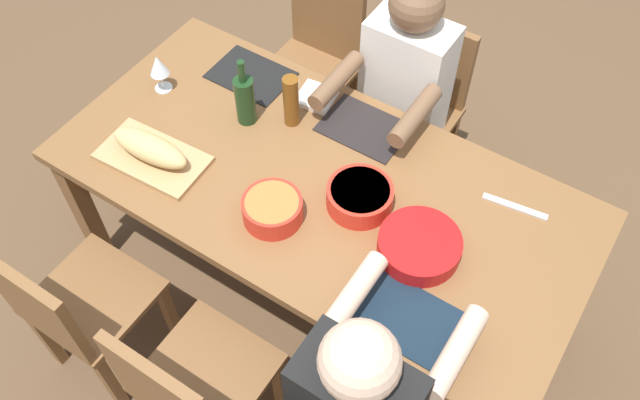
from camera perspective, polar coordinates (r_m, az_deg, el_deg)
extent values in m
plane|color=brown|center=(3.03, 0.00, -7.13)|extent=(8.00, 8.00, 0.00)
cube|color=brown|center=(2.43, 0.00, 1.28)|extent=(1.94, 0.94, 0.04)
cube|color=brown|center=(2.99, -19.31, -0.83)|extent=(0.07, 0.07, 0.70)
cube|color=brown|center=(3.31, -9.55, 8.78)|extent=(0.07, 0.07, 0.70)
cube|color=brown|center=(2.83, 20.55, -5.89)|extent=(0.07, 0.07, 0.70)
cube|color=brown|center=(2.41, -9.51, -14.21)|extent=(0.40, 0.40, 0.03)
cube|color=brown|center=(2.18, -13.36, -15.62)|extent=(0.38, 0.04, 0.40)
cube|color=brown|center=(2.71, -9.43, -11.41)|extent=(0.04, 0.04, 0.42)
cube|color=brown|center=(2.61, -3.42, -15.23)|extent=(0.04, 0.04, 0.42)
cube|color=brown|center=(3.06, 7.29, 6.80)|extent=(0.40, 0.40, 0.03)
cube|color=brown|center=(3.03, 9.38, 11.62)|extent=(0.38, 0.04, 0.40)
cube|color=brown|center=(3.08, 8.12, 0.72)|extent=(0.04, 0.04, 0.42)
cube|color=brown|center=(3.17, 2.72, 3.38)|extent=(0.04, 0.04, 0.42)
cube|color=brown|center=(3.29, 10.90, 4.66)|extent=(0.04, 0.04, 0.42)
cube|color=brown|center=(3.37, 5.75, 7.08)|extent=(0.04, 0.04, 0.42)
cylinder|color=#2D2D38|center=(3.06, 6.24, 0.97)|extent=(0.11, 0.11, 0.45)
cylinder|color=#2D2D38|center=(3.11, 3.67, 2.24)|extent=(0.11, 0.11, 0.45)
cube|color=white|center=(2.82, 7.31, 10.08)|extent=(0.34, 0.20, 0.55)
cylinder|color=brown|center=(2.51, 8.05, 7.10)|extent=(0.07, 0.30, 0.07)
cylinder|color=brown|center=(2.61, 1.41, 10.09)|extent=(0.07, 0.30, 0.07)
sphere|color=brown|center=(2.58, 8.18, 16.07)|extent=(0.21, 0.21, 0.21)
cylinder|color=beige|center=(2.04, 2.84, -7.98)|extent=(0.07, 0.30, 0.07)
cylinder|color=beige|center=(2.00, 11.41, -12.50)|extent=(0.07, 0.30, 0.07)
sphere|color=beige|center=(1.68, 3.37, -13.46)|extent=(0.21, 0.21, 0.21)
cube|color=brown|center=(3.24, -1.14, 10.58)|extent=(0.40, 0.40, 0.03)
cube|color=brown|center=(3.22, 0.66, 15.21)|extent=(0.38, 0.04, 0.40)
cube|color=brown|center=(3.24, -0.23, 4.82)|extent=(0.04, 0.04, 0.42)
cube|color=brown|center=(3.38, -5.11, 7.16)|extent=(0.04, 0.04, 0.42)
cube|color=brown|center=(3.44, 2.90, 8.38)|extent=(0.04, 0.04, 0.42)
cube|color=brown|center=(3.57, -1.85, 10.48)|extent=(0.04, 0.04, 0.42)
cube|color=brown|center=(2.64, -18.62, -7.79)|extent=(0.40, 0.40, 0.03)
cube|color=brown|center=(2.43, -22.86, -8.35)|extent=(0.38, 0.04, 0.40)
cube|color=brown|center=(2.95, -17.55, -5.90)|extent=(0.04, 0.04, 0.42)
cube|color=brown|center=(2.79, -12.57, -9.32)|extent=(0.04, 0.04, 0.42)
cube|color=brown|center=(2.88, -22.16, -10.63)|extent=(0.04, 0.04, 0.42)
cube|color=brown|center=(2.72, -17.31, -14.48)|extent=(0.04, 0.04, 0.42)
cylinder|color=red|center=(2.33, 3.39, 0.29)|extent=(0.23, 0.23, 0.08)
cylinder|color=beige|center=(2.30, 3.42, 0.69)|extent=(0.20, 0.20, 0.03)
cylinder|color=red|center=(2.29, -4.05, -0.79)|extent=(0.21, 0.21, 0.09)
cylinder|color=orange|center=(2.27, -4.09, -0.38)|extent=(0.18, 0.18, 0.03)
cylinder|color=red|center=(2.24, 8.40, -3.87)|extent=(0.28, 0.28, 0.07)
cylinder|color=#669E33|center=(2.22, 8.47, -3.54)|extent=(0.24, 0.24, 0.03)
cube|color=tan|center=(2.55, -13.95, 3.48)|extent=(0.41, 0.24, 0.02)
ellipsoid|color=tan|center=(2.51, -14.19, 4.29)|extent=(0.33, 0.13, 0.09)
cylinder|color=#193819|center=(2.56, -6.34, 8.36)|extent=(0.08, 0.08, 0.20)
cylinder|color=#193819|center=(2.46, -6.65, 10.75)|extent=(0.03, 0.03, 0.09)
cylinder|color=brown|center=(2.53, -2.46, 8.36)|extent=(0.06, 0.06, 0.22)
cylinder|color=silver|center=(2.80, -13.07, 9.21)|extent=(0.07, 0.07, 0.01)
cylinder|color=silver|center=(2.78, -13.22, 9.81)|extent=(0.01, 0.01, 0.07)
cone|color=silver|center=(2.72, -13.54, 11.03)|extent=(0.08, 0.08, 0.08)
cube|color=black|center=(2.59, 3.74, 6.11)|extent=(0.32, 0.23, 0.01)
cube|color=#142333|center=(2.13, 7.68, -10.05)|extent=(0.32, 0.23, 0.01)
cube|color=black|center=(2.80, -5.86, 10.46)|extent=(0.32, 0.23, 0.01)
cube|color=silver|center=(2.44, 16.16, -0.54)|extent=(0.23, 0.05, 0.01)
cube|color=white|center=(2.68, -0.32, 8.70)|extent=(0.16, 0.16, 0.02)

